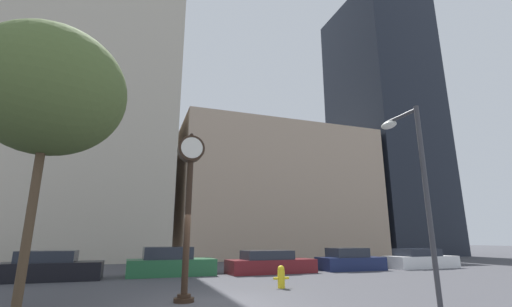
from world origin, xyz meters
name	(u,v)px	position (x,y,z in m)	size (l,w,h in m)	color
ground_plane	(209,303)	(0.00, 0.00, 0.00)	(200.00, 200.00, 0.00)	#424247
building_tall_tower	(92,103)	(-6.94, 24.00, 14.61)	(15.40, 12.00, 29.23)	#BCB29E
building_storefront_row	(272,194)	(11.70, 24.00, 6.56)	(20.19, 12.00, 13.11)	tan
building_glass_modern	(382,123)	(27.32, 24.00, 16.53)	(9.70, 12.00, 33.06)	black
street_clock	(189,188)	(-0.66, 0.39, 3.32)	(0.83, 0.59, 5.12)	black
car_black	(50,268)	(-5.54, 7.71, 0.54)	(4.18, 1.73, 1.28)	black
car_green	(170,263)	(-0.31, 8.16, 0.59)	(4.33, 1.97, 1.40)	#236038
car_maroon	(270,264)	(4.94, 7.70, 0.50)	(4.87, 1.96, 1.18)	maroon
car_navy	(350,261)	(10.09, 7.88, 0.53)	(3.86, 1.87, 1.27)	#19234C
car_white	(420,260)	(15.30, 7.80, 0.50)	(4.66, 1.95, 1.19)	silver
fire_hydrant_near	(281,276)	(3.17, 2.15, 0.41)	(0.61, 0.27, 0.81)	yellow
street_lamp_right	(412,168)	(5.41, -2.54, 3.79)	(0.36, 1.57, 5.60)	#38383D
bare_tree	(50,91)	(-4.85, 0.50, 6.02)	(4.27, 4.27, 7.95)	brown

